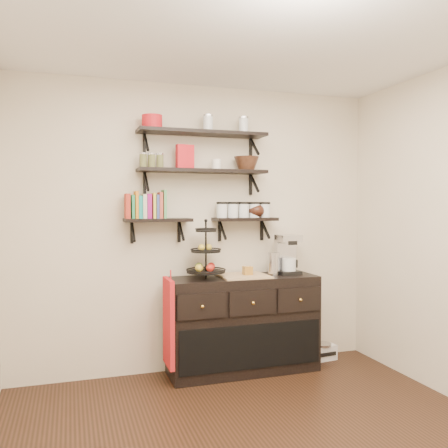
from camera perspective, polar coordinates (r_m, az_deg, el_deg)
The scene contains 20 objects.
ceiling at distance 3.09m, azimuth 6.20°, elevation 23.74°, with size 3.50×3.50×0.02m, color white.
back_wall at distance 4.53m, azimuth -3.00°, elevation -0.50°, with size 3.50×0.02×2.70m, color beige.
shelf_top at distance 4.45m, azimuth -2.58°, elevation 10.83°, with size 1.20×0.27×0.23m.
shelf_mid at distance 4.41m, azimuth -2.57°, elevation 6.34°, with size 1.20×0.27×0.23m.
shelf_low_left at distance 4.32m, azimuth -7.98°, elevation 0.38°, with size 0.60×0.25×0.23m.
shelf_low_right at distance 4.55m, azimuth 2.50°, elevation 0.49°, with size 0.60×0.25×0.23m.
cookbooks at distance 4.31m, azimuth -9.14°, elevation 2.19°, with size 0.36×0.15×0.26m.
glass_canisters at distance 4.54m, azimuth 2.39°, elevation 1.59°, with size 0.54×0.10×0.13m.
sideboard at distance 4.55m, azimuth 2.31°, elevation -11.92°, with size 1.40×0.50×0.92m.
fruit_stand at distance 4.33m, azimuth -2.17°, elevation -4.22°, with size 0.35×0.35×0.52m.
candle at distance 4.47m, azimuth 2.85°, elevation -5.60°, with size 0.08×0.08×0.08m, color olive.
coffee_maker at distance 4.65m, azimuth 7.60°, elevation -3.76°, with size 0.21×0.20×0.38m.
thermal_carafe at distance 4.55m, azimuth 6.00°, elevation -4.80°, with size 0.11×0.11×0.22m, color silver.
apron at distance 4.24m, azimuth -6.68°, elevation -11.68°, with size 0.04×0.33×0.77m, color #B6131D.
radio at distance 5.07m, azimuth 11.72°, elevation -14.80°, with size 0.29×0.21×0.17m.
recipe_box at distance 4.38m, azimuth -4.72°, elevation 8.05°, with size 0.16×0.06×0.22m, color red.
walnut_bowl at distance 4.55m, azimuth 2.72°, elevation 7.27°, with size 0.24×0.24×0.13m, color black, non-canonical shape.
ramekins at distance 4.45m, azimuth -0.93°, elevation 7.16°, with size 0.09×0.09×0.10m, color white.
teapot at distance 4.59m, azimuth 3.94°, elevation 1.73°, with size 0.20×0.15×0.15m, color #32170F, non-canonical shape.
red_pot at distance 4.36m, azimuth -8.65°, elevation 12.04°, with size 0.18×0.18×0.12m, color red.
Camera 1 is at (-1.18, -2.62, 1.57)m, focal length 38.00 mm.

